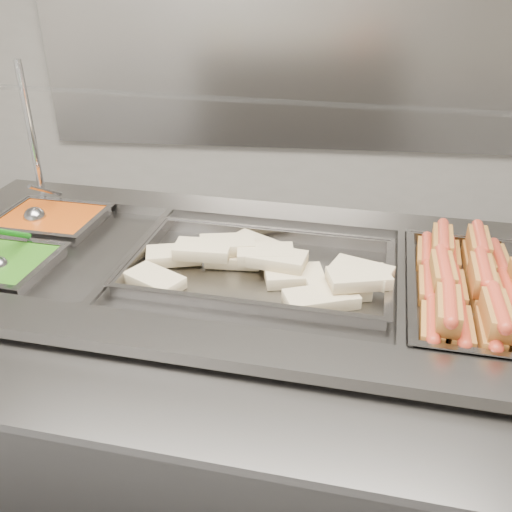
# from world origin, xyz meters

# --- Properties ---
(back_panel) EXTENTS (3.00, 0.04, 1.20)m
(back_panel) POSITION_xyz_m (0.00, 2.45, 1.20)
(back_panel) COLOR #A09B96
(back_panel) RESTS_ON ground
(steam_counter) EXTENTS (2.07, 1.10, 0.95)m
(steam_counter) POSITION_xyz_m (-0.01, 0.29, 0.47)
(steam_counter) COLOR slate
(steam_counter) RESTS_ON ground
(tray_rail) EXTENTS (1.92, 0.61, 0.05)m
(tray_rail) POSITION_xyz_m (-0.07, -0.25, 0.90)
(tray_rail) COLOR slate
(tray_rail) RESTS_ON steam_counter
(sneeze_guard) EXTENTS (1.77, 0.51, 0.46)m
(sneeze_guard) POSITION_xyz_m (0.02, 0.52, 1.33)
(sneeze_guard) COLOR silver
(sneeze_guard) RESTS_ON steam_counter
(pan_hotdogs) EXTENTS (0.42, 0.62, 0.11)m
(pan_hotdogs) POSITION_xyz_m (0.64, 0.21, 0.90)
(pan_hotdogs) COLOR gray
(pan_hotdogs) RESTS_ON steam_counter
(pan_wraps) EXTENTS (0.76, 0.50, 0.07)m
(pan_wraps) POSITION_xyz_m (0.05, 0.28, 0.92)
(pan_wraps) COLOR gray
(pan_wraps) RESTS_ON steam_counter
(pan_beans) EXTENTS (0.34, 0.29, 0.11)m
(pan_beans) POSITION_xyz_m (-0.67, 0.52, 0.91)
(pan_beans) COLOR gray
(pan_beans) RESTS_ON steam_counter
(hotdogs_in_buns) EXTENTS (0.33, 0.57, 0.12)m
(hotdogs_in_buns) POSITION_xyz_m (0.62, 0.20, 0.96)
(hotdogs_in_buns) COLOR #9E5721
(hotdogs_in_buns) RESTS_ON pan_hotdogs
(tortilla_wraps) EXTENTS (0.74, 0.43, 0.07)m
(tortilla_wraps) POSITION_xyz_m (0.08, 0.25, 0.95)
(tortilla_wraps) COLOR beige
(tortilla_wraps) RESTS_ON pan_wraps
(ladle) EXTENTS (0.07, 0.21, 0.15)m
(ladle) POSITION_xyz_m (-0.71, 0.51, 0.96)
(ladle) COLOR #A4A4A8
(ladle) RESTS_ON pan_beans
(serving_spoon) EXTENTS (0.06, 0.19, 0.14)m
(serving_spoon) POSITION_xyz_m (-0.67, 0.21, 0.96)
(serving_spoon) COLOR #A4A4A8
(serving_spoon) RESTS_ON pan_peas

